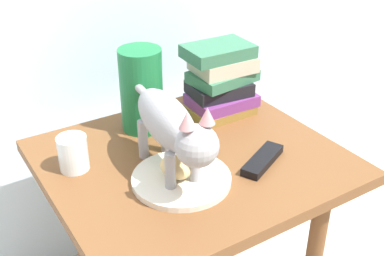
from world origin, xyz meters
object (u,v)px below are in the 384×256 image
candle_jar (73,155)px  bread_roll (176,167)px  plate (181,179)px  cat (172,126)px  tv_remote (263,160)px  book_stack (221,80)px  green_vase (141,90)px  side_table (192,183)px

candle_jar → bread_roll: bearing=-44.5°
plate → cat: size_ratio=0.48×
plate → tv_remote: bearing=-11.2°
book_stack → green_vase: 0.23m
green_vase → tv_remote: green_vase is taller
book_stack → tv_remote: book_stack is taller
side_table → tv_remote: size_ratio=4.66×
cat → plate: bearing=-81.5°
cat → book_stack: size_ratio=2.37×
side_table → candle_jar: 0.31m
plate → book_stack: bearing=41.1°
bread_roll → candle_jar: (-0.18, 0.17, -0.00)m
green_vase → side_table: bearing=-80.1°
side_table → cat: size_ratio=1.46×
bread_roll → tv_remote: bread_roll is taller
plate → cat: 0.13m
cat → candle_jar: size_ratio=5.63×
side_table → plate: plate is taller
side_table → cat: 0.23m
side_table → book_stack: size_ratio=3.47×
cat → side_table: bearing=29.6°
bread_roll → tv_remote: size_ratio=0.53×
bread_roll → cat: size_ratio=0.17×
bread_roll → cat: 0.10m
candle_jar → green_vase: bearing=21.9°
bread_roll → green_vase: bearing=78.6°
bread_roll → green_vase: (0.05, 0.27, 0.07)m
cat → candle_jar: (-0.18, 0.15, -0.09)m
side_table → plate: size_ratio=3.08×
cat → green_vase: size_ratio=2.14×
cat → bread_roll: bearing=-103.2°
bread_roll → plate: bearing=-34.1°
cat → tv_remote: cat is taller
green_vase → tv_remote: (0.16, -0.31, -0.10)m
bread_roll → candle_jar: 0.25m
bread_roll → cat: cat is taller
plate → cat: bearing=98.5°
cat → green_vase: cat is taller
cat → book_stack: cat is taller
book_stack → tv_remote: size_ratio=1.34×
plate → book_stack: book_stack is taller
plate → bread_roll: 0.03m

